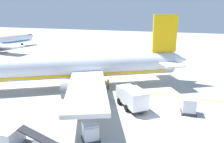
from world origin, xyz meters
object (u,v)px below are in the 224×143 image
at_px(service_truck_baggage, 132,97).
at_px(cargo_container_near, 189,106).
at_px(service_truck_fuel, 21,143).
at_px(crew_marshaller, 108,83).
at_px(crew_loader_left, 98,107).
at_px(cargo_container_mid, 90,132).
at_px(airliner_foreground, 73,67).
at_px(crew_loader_right, 74,93).

height_order(service_truck_baggage, cargo_container_near, service_truck_baggage).
distance_m(service_truck_fuel, crew_marshaller, 18.66).
distance_m(service_truck_baggage, crew_loader_left, 4.78).
relative_size(service_truck_baggage, crew_loader_left, 3.34).
relative_size(cargo_container_near, crew_loader_left, 1.28).
height_order(service_truck_fuel, crew_marshaller, service_truck_fuel).
xyz_separation_m(cargo_container_near, cargo_container_mid, (-9.75, 8.81, -0.05)).
bearing_deg(crew_loader_left, airliner_foreground, 44.63).
bearing_deg(cargo_container_mid, cargo_container_near, -42.10).
bearing_deg(crew_loader_right, crew_loader_left, -120.22).
xyz_separation_m(airliner_foreground, service_truck_baggage, (-4.77, -11.38, -1.87)).
distance_m(service_truck_fuel, cargo_container_mid, 6.22).
bearing_deg(crew_loader_right, cargo_container_near, -85.16).
bearing_deg(cargo_container_near, crew_loader_right, 94.84).
bearing_deg(crew_loader_left, cargo_container_mid, -163.35).
height_order(cargo_container_mid, crew_loader_right, cargo_container_mid).
xyz_separation_m(airliner_foreground, crew_marshaller, (0.94, -5.85, -2.39)).
relative_size(service_truck_fuel, cargo_container_near, 3.39).
bearing_deg(cargo_container_mid, crew_marshaller, 14.70).
xyz_separation_m(service_truck_fuel, crew_loader_left, (9.56, -3.08, -0.20)).
relative_size(service_truck_baggage, crew_loader_right, 3.09).
relative_size(crew_marshaller, crew_loader_right, 0.96).
bearing_deg(cargo_container_mid, service_truck_baggage, -10.82).
xyz_separation_m(service_truck_baggage, crew_marshaller, (5.72, 5.53, -0.52)).
relative_size(airliner_foreground, cargo_container_mid, 16.32).
distance_m(service_truck_baggage, cargo_container_near, 7.18).
xyz_separation_m(cargo_container_near, crew_marshaller, (4.85, 12.64, 0.00)).
bearing_deg(crew_marshaller, airliner_foreground, 99.14).
bearing_deg(crew_loader_right, crew_marshaller, -24.64).
relative_size(cargo_container_mid, crew_marshaller, 1.34).
relative_size(cargo_container_near, cargo_container_mid, 0.93).
xyz_separation_m(cargo_container_mid, crew_loader_right, (8.44, 6.66, 0.10)).
relative_size(service_truck_fuel, crew_marshaller, 4.21).
xyz_separation_m(airliner_foreground, service_truck_fuel, (-17.69, -4.95, -2.23)).
height_order(airliner_foreground, service_truck_baggage, airliner_foreground).
relative_size(service_truck_fuel, service_truck_baggage, 1.30).
bearing_deg(service_truck_baggage, airliner_foreground, 67.24).
distance_m(airliner_foreground, crew_loader_right, 6.47).
bearing_deg(crew_loader_right, service_truck_baggage, -86.95).
bearing_deg(service_truck_baggage, crew_loader_left, 135.08).
height_order(crew_marshaller, crew_loader_right, crew_loader_right).
bearing_deg(crew_marshaller, service_truck_baggage, -135.96).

